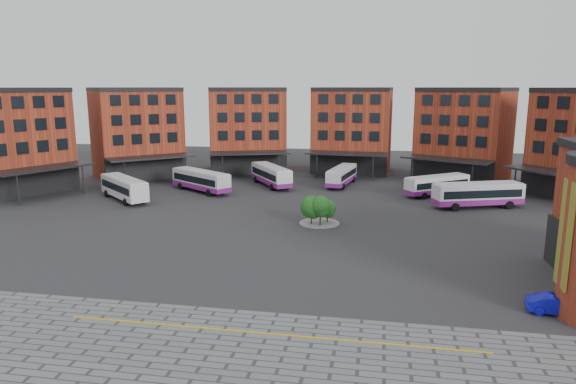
% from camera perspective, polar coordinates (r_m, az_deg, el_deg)
% --- Properties ---
extents(ground, '(160.00, 160.00, 0.00)m').
position_cam_1_polar(ground, '(45.36, -0.86, -7.32)').
color(ground, '#28282B').
rests_on(ground, ground).
extents(yellow_line, '(26.00, 0.15, 0.02)m').
position_cam_1_polar(yellow_line, '(32.33, -2.25, -15.44)').
color(yellow_line, gold).
rests_on(yellow_line, paving_zone).
extents(main_building, '(94.14, 42.48, 14.60)m').
position_cam_1_polar(main_building, '(81.73, 1.06, 6.37)').
color(main_building, '#943720').
rests_on(main_building, ground).
extents(tree_island, '(4.40, 4.40, 3.35)m').
position_cam_1_polar(tree_island, '(55.50, 3.37, -1.86)').
color(tree_island, gray).
rests_on(tree_island, ground).
extents(bus_a, '(9.56, 8.81, 3.00)m').
position_cam_1_polar(bus_a, '(70.86, -17.76, 0.55)').
color(bus_a, silver).
rests_on(bus_a, ground).
extents(bus_b, '(10.26, 8.09, 3.02)m').
position_cam_1_polar(bus_b, '(74.05, -9.67, 1.29)').
color(bus_b, silver).
rests_on(bus_b, ground).
extents(bus_c, '(8.05, 10.36, 3.04)m').
position_cam_1_polar(bus_c, '(77.32, -1.90, 1.89)').
color(bus_c, silver).
rests_on(bus_c, ground).
extents(bus_d, '(4.02, 10.16, 2.79)m').
position_cam_1_polar(bus_d, '(78.10, 5.99, 1.83)').
color(bus_d, silver).
rests_on(bus_d, ground).
extents(bus_e, '(9.22, 7.65, 2.76)m').
position_cam_1_polar(bus_e, '(73.34, 16.24, 0.77)').
color(bus_e, silver).
rests_on(bus_e, ground).
extents(bus_f, '(11.35, 6.16, 3.14)m').
position_cam_1_polar(bus_f, '(67.38, 20.36, -0.25)').
color(bus_f, silver).
rests_on(bus_f, ground).
extents(blue_car, '(4.02, 1.82, 1.28)m').
position_cam_1_polar(blue_car, '(38.83, 27.79, -11.06)').
color(blue_car, '#0D0EAD').
rests_on(blue_car, ground).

